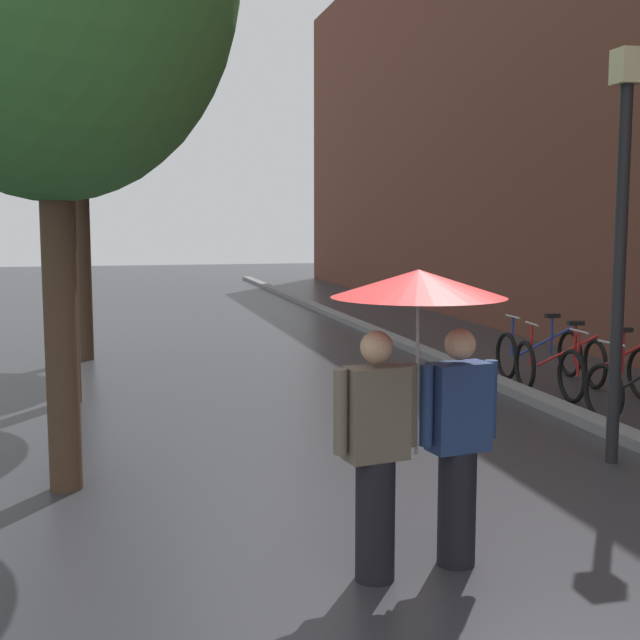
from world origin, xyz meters
TOP-DOWN VIEW (x-y plane):
  - ground_plane at (0.00, 0.00)m, footprint 80.00×80.00m
  - kerb_strip at (3.20, 10.00)m, footprint 0.30×36.00m
  - street_tree_1 at (-2.63, 5.78)m, footprint 3.00×3.00m
  - street_tree_2 at (-2.51, 9.23)m, footprint 3.17×3.17m
  - parked_bicycle_1 at (3.95, 3.18)m, footprint 1.14×0.80m
  - parked_bicycle_2 at (4.16, 4.16)m, footprint 1.10×0.74m
  - parked_bicycle_3 at (3.95, 4.98)m, footprint 1.15×0.82m
  - parked_bicycle_4 at (4.09, 5.86)m, footprint 1.10×0.74m
  - couple_under_umbrella at (-0.14, -0.27)m, footprint 1.20×1.14m
  - street_lamp_post at (2.60, 1.66)m, footprint 0.24×0.24m

SIDE VIEW (x-z plane):
  - ground_plane at x=0.00m, z-range 0.00..0.00m
  - kerb_strip at x=3.20m, z-range 0.00..0.12m
  - parked_bicycle_1 at x=3.95m, z-range -0.10..0.86m
  - parked_bicycle_2 at x=4.16m, z-range -0.10..0.86m
  - parked_bicycle_3 at x=3.95m, z-range -0.10..0.86m
  - parked_bicycle_4 at x=4.09m, z-range -0.10..0.86m
  - couple_under_umbrella at x=-0.14m, z-range 0.35..2.38m
  - street_lamp_post at x=2.60m, z-range 0.35..4.26m
  - street_tree_1 at x=-2.63m, z-range 1.34..7.47m
  - street_tree_2 at x=-2.51m, z-range 1.37..7.57m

